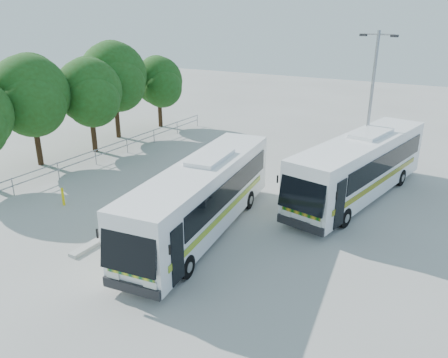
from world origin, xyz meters
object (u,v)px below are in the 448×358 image
Objects in this scene: tree_far_e at (159,81)px; tree_far_d at (114,75)px; tree_far_c at (90,91)px; bollard at (63,197)px; tree_far_b at (31,94)px; coach_adjacent at (360,166)px; coach_main at (202,196)px; lamppost at (370,103)px.

tree_far_d is at bearing -98.63° from tree_far_e.
tree_far_c is 10.12m from bollard.
tree_far_b is 7.45× the size of bollard.
coach_adjacent reaches higher than bollard.
bollard is (6.33, -3.74, -4.10)m from tree_far_b.
coach_adjacent is (18.14, 0.84, -2.49)m from tree_far_c.
coach_main is 0.97× the size of coach_adjacent.
bollard is at bearing -54.54° from tree_far_c.
tree_far_d is 17.87m from coach_main.
lamppost is 16.94m from bollard.
lamppost is at bearing -1.70° from tree_far_d.
tree_far_d is 19.03m from lamppost.
bollard is (5.44, -7.64, -3.79)m from tree_far_c.
tree_far_e is 19.04m from lamppost.
bollard is at bearing -135.14° from coach_adjacent.
tree_far_e reaches higher than bollard.
tree_far_b reaches higher than bollard.
tree_far_e reaches higher than coach_adjacent.
tree_far_b is 1.17× the size of tree_far_e.
coach_main is 8.92m from coach_adjacent.
tree_far_c is 1.10× the size of tree_far_e.
tree_far_b is at bearing 162.38° from coach_main.
bollard is (-7.68, -1.10, -1.24)m from coach_main.
tree_far_e is 20.19m from coach_main.
tree_far_d is (-0.30, 7.60, 0.25)m from tree_far_b.
tree_far_c reaches higher than coach_adjacent.
lamppost is (-0.30, 2.30, 2.86)m from coach_adjacent.
coach_adjacent is at bearing 33.72° from bollard.
tree_far_e reaches higher than coach_main.
tree_far_b is at bearing -91.83° from tree_far_e.
tree_far_c is at bearing -166.22° from coach_adjacent.
tree_far_c is 18.33m from coach_adjacent.
coach_main is at bearing -26.48° from tree_far_c.
tree_far_b is 8.42m from bollard.
tree_far_c is at bearing 146.55° from coach_main.
tree_far_d is at bearing -168.06° from lamppost.
tree_far_d is (-1.19, 3.70, 0.56)m from tree_far_c.
coach_main is 7.86m from bollard.
coach_adjacent is at bearing -8.43° from tree_far_d.
tree_far_c is 14.88m from coach_main.
coach_main is at bearing 8.19° from bollard.
tree_far_e is at bearing 125.79° from coach_main.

